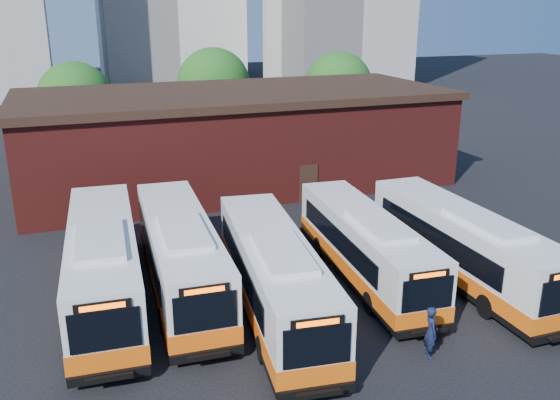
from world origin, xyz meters
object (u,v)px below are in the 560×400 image
object	(u,v)px
bus_west	(181,257)
bus_mideast	(365,248)
bus_midwest	(274,278)
transit_worker	(431,332)
bus_east	(463,248)
bus_farwest	(104,267)

from	to	relation	value
bus_west	bus_mideast	xyz separation A→B (m)	(8.01, -1.60, -0.11)
bus_midwest	transit_worker	xyz separation A→B (m)	(4.10, -4.84, -0.55)
bus_midwest	bus_east	size ratio (longest dim) A/B	1.01
bus_west	bus_midwest	world-z (taller)	bus_west
bus_midwest	bus_mideast	distance (m)	5.20
bus_mideast	transit_worker	xyz separation A→B (m)	(-0.83, -6.50, -0.47)
bus_mideast	transit_worker	size ratio (longest dim) A/B	6.07
bus_mideast	bus_east	distance (m)	4.33
bus_mideast	transit_worker	distance (m)	6.57
bus_west	bus_east	bearing A→B (deg)	-12.13
bus_west	bus_midwest	xyz separation A→B (m)	(3.09, -3.26, -0.02)
bus_midwest	transit_worker	bearing A→B (deg)	-43.10
bus_mideast	bus_east	bearing A→B (deg)	-17.69
bus_midwest	bus_east	bearing A→B (deg)	6.95
bus_farwest	transit_worker	bearing A→B (deg)	-34.55
bus_farwest	transit_worker	distance (m)	13.16
bus_west	bus_mideast	world-z (taller)	bus_west
bus_farwest	transit_worker	world-z (taller)	bus_farwest
bus_farwest	bus_east	bearing A→B (deg)	-8.46
bus_east	transit_worker	size ratio (longest dim) A/B	6.36
bus_west	bus_midwest	distance (m)	4.49
bus_east	bus_mideast	bearing A→B (deg)	158.52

